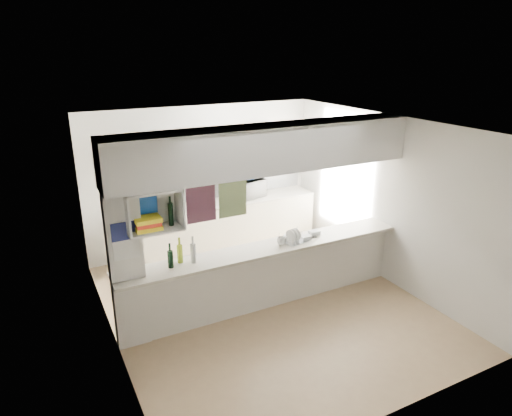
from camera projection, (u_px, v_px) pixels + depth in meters
floor at (266, 305)px, 6.60m from camera, size 4.80×4.80×0.00m
ceiling at (268, 125)px, 5.73m from camera, size 4.80×4.80×0.00m
wall_back at (203, 179)px, 8.18m from camera, size 4.20×0.00×4.20m
wall_left at (107, 252)px, 5.26m from camera, size 0.00×4.80×4.80m
wall_right at (385, 199)px, 7.07m from camera, size 0.00×4.80×4.80m
servery_partition at (255, 198)px, 5.97m from camera, size 4.20×0.50×2.60m
cubby_shelf at (151, 213)px, 5.30m from camera, size 0.65×0.35×0.50m
kitchen_run at (217, 207)px, 8.18m from camera, size 3.60×0.63×2.24m
microwave at (247, 189)px, 8.34m from camera, size 0.69×0.54×0.34m
bowl at (249, 178)px, 8.28m from camera, size 0.23×0.23×0.06m
dish_rack at (295, 236)px, 6.46m from camera, size 0.43×0.36×0.20m
cup at (281, 241)px, 6.33m from camera, size 0.16×0.16×0.10m
wine_bottles at (182, 255)px, 5.76m from camera, size 0.37×0.15×0.36m
plastic_tubs at (301, 236)px, 6.56m from camera, size 0.59×0.23×0.08m
utensil_jar at (179, 203)px, 7.83m from camera, size 0.11×0.11×0.15m
knife_block at (199, 199)px, 8.01m from camera, size 0.10×0.08×0.18m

